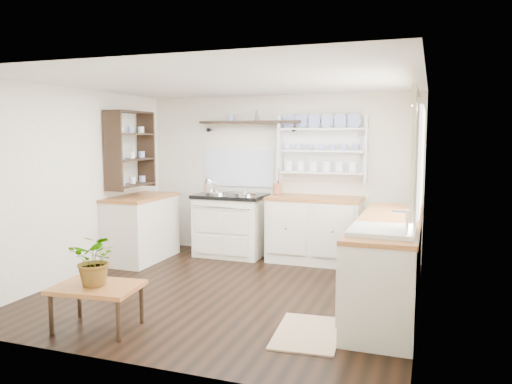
{
  "coord_description": "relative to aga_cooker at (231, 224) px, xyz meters",
  "views": [
    {
      "loc": [
        2.08,
        -5.01,
        1.75
      ],
      "look_at": [
        0.22,
        0.25,
        1.1
      ],
      "focal_mm": 35.0,
      "sensor_mm": 36.0,
      "label": 1
    }
  ],
  "objects": [
    {
      "name": "floor",
      "position": [
        0.63,
        -1.57,
        -0.45
      ],
      "size": [
        4.0,
        3.8,
        0.01
      ],
      "primitive_type": "cube",
      "color": "black",
      "rests_on": "ground"
    },
    {
      "name": "wall_back",
      "position": [
        0.63,
        0.33,
        0.7
      ],
      "size": [
        4.0,
        0.02,
        2.3
      ],
      "primitive_type": "cube",
      "color": "beige",
      "rests_on": "ground"
    },
    {
      "name": "wall_right",
      "position": [
        2.63,
        -1.57,
        0.7
      ],
      "size": [
        0.02,
        3.8,
        2.3
      ],
      "primitive_type": "cube",
      "color": "beige",
      "rests_on": "ground"
    },
    {
      "name": "wall_left",
      "position": [
        -1.37,
        -1.57,
        0.7
      ],
      "size": [
        0.02,
        3.8,
        2.3
      ],
      "primitive_type": "cube",
      "color": "beige",
      "rests_on": "ground"
    },
    {
      "name": "ceiling",
      "position": [
        0.63,
        -1.57,
        1.85
      ],
      "size": [
        4.0,
        3.8,
        0.01
      ],
      "primitive_type": "cube",
      "color": "white",
      "rests_on": "wall_back"
    },
    {
      "name": "window",
      "position": [
        2.58,
        -1.42,
        1.11
      ],
      "size": [
        0.08,
        1.55,
        1.22
      ],
      "color": "white",
      "rests_on": "wall_right"
    },
    {
      "name": "aga_cooker",
      "position": [
        0.0,
        0.0,
        0.0
      ],
      "size": [
        1.0,
        0.69,
        0.92
      ],
      "color": "white",
      "rests_on": "floor"
    },
    {
      "name": "back_cabinets",
      "position": [
        1.23,
        0.03,
        0.01
      ],
      "size": [
        1.27,
        0.63,
        0.9
      ],
      "color": "beige",
      "rests_on": "floor"
    },
    {
      "name": "right_cabinets",
      "position": [
        2.33,
        -1.47,
        0.01
      ],
      "size": [
        0.62,
        2.43,
        0.9
      ],
      "color": "beige",
      "rests_on": "floor"
    },
    {
      "name": "belfast_sink",
      "position": [
        2.33,
        -2.22,
        0.35
      ],
      "size": [
        0.55,
        0.6,
        0.45
      ],
      "color": "white",
      "rests_on": "right_cabinets"
    },
    {
      "name": "left_cabinets",
      "position": [
        -1.07,
        -0.67,
        0.01
      ],
      "size": [
        0.62,
        1.13,
        0.9
      ],
      "color": "beige",
      "rests_on": "floor"
    },
    {
      "name": "plate_rack",
      "position": [
        1.28,
        0.29,
        1.1
      ],
      "size": [
        1.2,
        0.22,
        0.9
      ],
      "color": "white",
      "rests_on": "wall_back"
    },
    {
      "name": "high_shelf",
      "position": [
        0.23,
        0.21,
        1.45
      ],
      "size": [
        1.5,
        0.29,
        0.16
      ],
      "color": "black",
      "rests_on": "wall_back"
    },
    {
      "name": "left_shelving",
      "position": [
        -1.21,
        -0.67,
        1.1
      ],
      "size": [
        0.28,
        0.8,
        1.05
      ],
      "primitive_type": "cube",
      "color": "black",
      "rests_on": "wall_left"
    },
    {
      "name": "kettle",
      "position": [
        -0.28,
        -0.12,
        0.58
      ],
      "size": [
        0.16,
        0.16,
        0.2
      ],
      "primitive_type": null,
      "color": "silver",
      "rests_on": "aga_cooker"
    },
    {
      "name": "utensil_crock",
      "position": [
        0.67,
        0.11,
        0.53
      ],
      "size": [
        0.13,
        0.13,
        0.15
      ],
      "primitive_type": "cylinder",
      "color": "#9F593A",
      "rests_on": "back_cabinets"
    },
    {
      "name": "center_table",
      "position": [
        -0.07,
        -2.97,
        -0.09
      ],
      "size": [
        0.8,
        0.61,
        0.41
      ],
      "rotation": [
        0.0,
        0.0,
        0.11
      ],
      "color": "brown",
      "rests_on": "floor"
    },
    {
      "name": "potted_plant",
      "position": [
        -0.07,
        -2.97,
        0.19
      ],
      "size": [
        0.5,
        0.46,
        0.47
      ],
      "primitive_type": "imported",
      "rotation": [
        0.0,
        0.0,
        0.24
      ],
      "color": "#3F7233",
      "rests_on": "center_table"
    },
    {
      "name": "floor_rug",
      "position": [
        1.74,
        -2.45,
        -0.45
      ],
      "size": [
        0.62,
        0.89,
        0.02
      ],
      "primitive_type": "cube",
      "rotation": [
        0.0,
        0.0,
        0.08
      ],
      "color": "#987458",
      "rests_on": "floor"
    }
  ]
}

